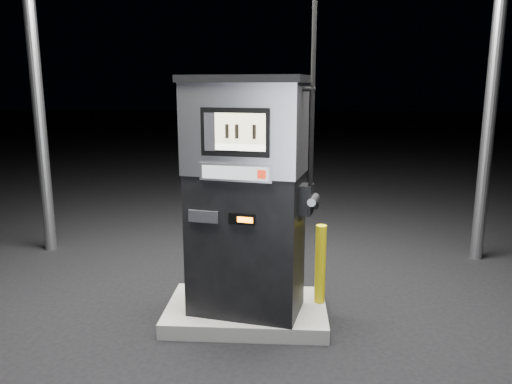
{
  "coord_description": "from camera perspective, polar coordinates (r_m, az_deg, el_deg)",
  "views": [
    {
      "loc": [
        0.39,
        -4.68,
        2.34
      ],
      "look_at": [
        0.1,
        0.0,
        1.32
      ],
      "focal_mm": 35.0,
      "sensor_mm": 36.0,
      "label": 1
    }
  ],
  "objects": [
    {
      "name": "bollard_left",
      "position": [
        5.02,
        -7.48,
        -7.36
      ],
      "size": [
        0.18,
        0.18,
        1.03
      ],
      "primitive_type": "cylinder",
      "rotation": [
        0.0,
        0.0,
        -0.42
      ],
      "color": "#D6C30B",
      "rests_on": "pump_island"
    },
    {
      "name": "pump_island",
      "position": [
        5.21,
        -1.08,
        -13.49
      ],
      "size": [
        1.6,
        1.0,
        0.15
      ],
      "primitive_type": "cube",
      "color": "#63635E",
      "rests_on": "ground"
    },
    {
      "name": "bollard_right",
      "position": [
        5.13,
        7.36,
        -8.19
      ],
      "size": [
        0.12,
        0.12,
        0.81
      ],
      "primitive_type": "cylinder",
      "rotation": [
        0.0,
        0.0,
        -0.06
      ],
      "color": "#D6C30B",
      "rests_on": "pump_island"
    },
    {
      "name": "ground",
      "position": [
        5.25,
        -1.08,
        -14.23
      ],
      "size": [
        80.0,
        80.0,
        0.0
      ],
      "primitive_type": "plane",
      "color": "black",
      "rests_on": "ground"
    },
    {
      "name": "fuel_dispenser",
      "position": [
        4.7,
        -1.13,
        -0.34
      ],
      "size": [
        1.3,
        0.88,
        4.7
      ],
      "rotation": [
        0.0,
        0.0,
        -0.2
      ],
      "color": "black",
      "rests_on": "pump_island"
    }
  ]
}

